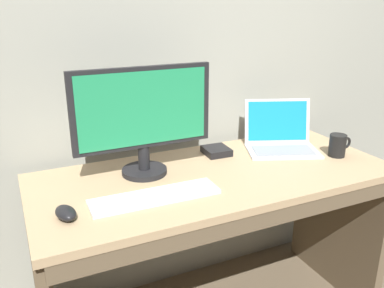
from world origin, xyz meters
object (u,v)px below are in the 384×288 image
(external_monitor, at_px, (143,118))
(coffee_mug, at_px, (338,145))
(laptop_silver, at_px, (280,136))
(external_drive_box, at_px, (216,151))
(wired_keyboard, at_px, (155,196))
(computer_mouse, at_px, (66,213))

(external_monitor, distance_m, coffee_mug, 0.89)
(laptop_silver, bearing_deg, external_drive_box, 170.72)
(wired_keyboard, bearing_deg, coffee_mug, 3.15)
(laptop_silver, height_order, external_drive_box, laptop_silver)
(laptop_silver, distance_m, external_monitor, 0.71)
(laptop_silver, distance_m, computer_mouse, 1.07)
(laptop_silver, distance_m, coffee_mug, 0.26)
(laptop_silver, distance_m, wired_keyboard, 0.77)
(wired_keyboard, relative_size, coffee_mug, 4.08)
(computer_mouse, distance_m, external_drive_box, 0.78)
(computer_mouse, xyz_separation_m, coffee_mug, (1.20, 0.06, 0.03))
(computer_mouse, height_order, external_drive_box, computer_mouse)
(coffee_mug, bearing_deg, laptop_silver, 130.65)
(laptop_silver, bearing_deg, computer_mouse, -165.86)
(external_drive_box, bearing_deg, coffee_mug, -27.33)
(external_monitor, relative_size, coffee_mug, 4.83)
(laptop_silver, xyz_separation_m, external_drive_box, (-0.31, 0.05, -0.04))
(external_monitor, xyz_separation_m, wired_keyboard, (-0.04, -0.22, -0.23))
(computer_mouse, bearing_deg, external_drive_box, 11.84)
(external_drive_box, relative_size, coffee_mug, 1.04)
(external_monitor, distance_m, computer_mouse, 0.47)
(external_monitor, bearing_deg, coffee_mug, -11.10)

